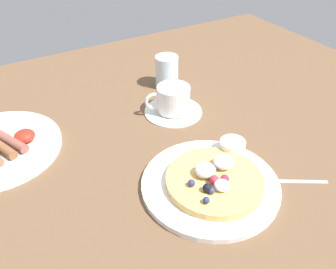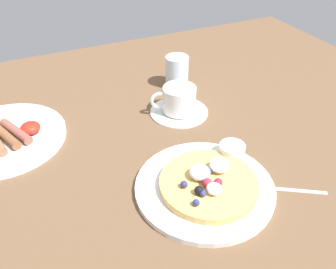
% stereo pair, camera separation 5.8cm
% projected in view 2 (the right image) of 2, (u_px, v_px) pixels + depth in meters
% --- Properties ---
extents(ground_plane, '(1.62, 1.18, 0.03)m').
position_uv_depth(ground_plane, '(140.00, 154.00, 0.78)').
color(ground_plane, brown).
extents(pancake_plate, '(0.26, 0.26, 0.01)m').
position_uv_depth(pancake_plate, '(204.00, 187.00, 0.67)').
color(pancake_plate, white).
rests_on(pancake_plate, ground_plane).
extents(pancake_with_berries, '(0.18, 0.18, 0.04)m').
position_uv_depth(pancake_with_berries, '(209.00, 182.00, 0.65)').
color(pancake_with_berries, tan).
rests_on(pancake_with_berries, pancake_plate).
extents(syrup_ramekin, '(0.05, 0.05, 0.03)m').
position_uv_depth(syrup_ramekin, '(232.00, 150.00, 0.72)').
color(syrup_ramekin, white).
rests_on(syrup_ramekin, pancake_plate).
extents(breakfast_plate, '(0.27, 0.27, 0.01)m').
position_uv_depth(breakfast_plate, '(4.00, 138.00, 0.79)').
color(breakfast_plate, white).
rests_on(breakfast_plate, ground_plane).
extents(fried_breakfast, '(0.17, 0.12, 0.03)m').
position_uv_depth(fried_breakfast, '(7.00, 136.00, 0.77)').
color(fried_breakfast, brown).
rests_on(fried_breakfast, breakfast_plate).
extents(coffee_saucer, '(0.14, 0.14, 0.01)m').
position_uv_depth(coffee_saucer, '(179.00, 111.00, 0.88)').
color(coffee_saucer, white).
rests_on(coffee_saucer, ground_plane).
extents(coffee_cup, '(0.11, 0.08, 0.06)m').
position_uv_depth(coffee_cup, '(179.00, 99.00, 0.86)').
color(coffee_cup, white).
rests_on(coffee_cup, coffee_saucer).
extents(teaspoon, '(0.15, 0.10, 0.01)m').
position_uv_depth(teaspoon, '(333.00, 193.00, 0.66)').
color(teaspoon, silver).
rests_on(teaspoon, ground_plane).
extents(water_glass, '(0.06, 0.06, 0.09)m').
position_uv_depth(water_glass, '(177.00, 72.00, 0.97)').
color(water_glass, silver).
rests_on(water_glass, ground_plane).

